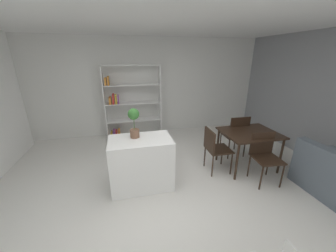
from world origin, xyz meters
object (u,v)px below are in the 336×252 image
potted_plant_on_island (134,121)px  dining_chair_island_side (214,146)px  kitchen_island (141,163)px  dining_chair_far (236,133)px  dining_chair_near (264,153)px  dining_table (249,136)px  open_bookshelf (129,105)px

potted_plant_on_island → dining_chair_island_side: potted_plant_on_island is taller
kitchen_island → dining_chair_far: (2.17, 0.58, 0.13)m
dining_chair_near → dining_chair_island_side: bearing=154.1°
kitchen_island → dining_table: size_ratio=0.99×
potted_plant_on_island → dining_chair_far: size_ratio=0.52×
dining_chair_island_side → dining_table: bearing=-88.7°
dining_table → dining_chair_far: bearing=90.1°
open_bookshelf → dining_table: 3.12m
open_bookshelf → potted_plant_on_island: bearing=-89.7°
dining_chair_far → dining_chair_near: (0.01, -0.91, -0.03)m
kitchen_island → potted_plant_on_island: bearing=128.2°
open_bookshelf → dining_chair_near: open_bookshelf is taller
potted_plant_on_island → dining_chair_island_side: size_ratio=0.56×
dining_table → dining_chair_island_side: 0.76m
potted_plant_on_island → open_bookshelf: size_ratio=0.25×
dining_chair_far → dining_chair_island_side: dining_chair_far is taller
potted_plant_on_island → open_bookshelf: 2.19m
kitchen_island → open_bookshelf: 2.33m
open_bookshelf → dining_chair_island_side: open_bookshelf is taller
kitchen_island → open_bookshelf: size_ratio=0.53×
open_bookshelf → dining_chair_near: 3.47m
open_bookshelf → dining_chair_far: bearing=-36.9°
potted_plant_on_island → open_bookshelf: open_bookshelf is taller
potted_plant_on_island → dining_chair_island_side: bearing=1.4°
open_bookshelf → dining_chair_far: (2.26, -1.69, -0.36)m
dining_table → kitchen_island: bearing=-176.5°
kitchen_island → dining_chair_island_side: (1.42, 0.13, 0.09)m
dining_chair_island_side → open_bookshelf: bearing=36.8°
dining_table → dining_chair_near: (0.01, -0.46, -0.14)m
kitchen_island → open_bookshelf: open_bookshelf is taller
dining_chair_island_side → dining_chair_far: bearing=-57.4°
dining_chair_near → dining_table: bearing=96.7°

